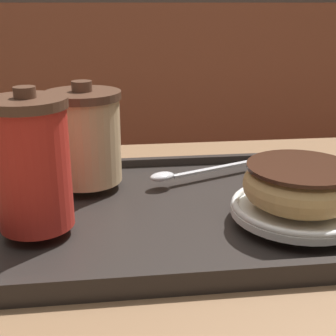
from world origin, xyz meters
TOP-DOWN VIEW (x-y plane):
  - booth_bench at (0.22, 0.87)m, footprint 1.77×0.44m
  - serving_tray at (0.02, 0.01)m, footprint 0.46×0.33m
  - coffee_cup_front at (-0.12, -0.04)m, footprint 0.08×0.08m
  - coffee_cup_rear at (-0.07, 0.09)m, footprint 0.10×0.10m
  - plate_with_chocolate_donut at (0.16, -0.05)m, footprint 0.15×0.15m
  - donut_chocolate_glazed at (0.16, -0.05)m, footprint 0.13×0.13m
  - spoon at (0.05, 0.09)m, footprint 0.16×0.07m

SIDE VIEW (x-z plane):
  - booth_bench at x=0.22m, z-range -0.18..0.82m
  - serving_tray at x=0.02m, z-range 0.75..0.77m
  - spoon at x=0.05m, z-range 0.77..0.78m
  - plate_with_chocolate_donut at x=0.16m, z-range 0.77..0.79m
  - donut_chocolate_glazed at x=0.16m, z-range 0.79..0.83m
  - coffee_cup_rear at x=-0.07m, z-range 0.77..0.90m
  - coffee_cup_front at x=-0.12m, z-range 0.77..0.92m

